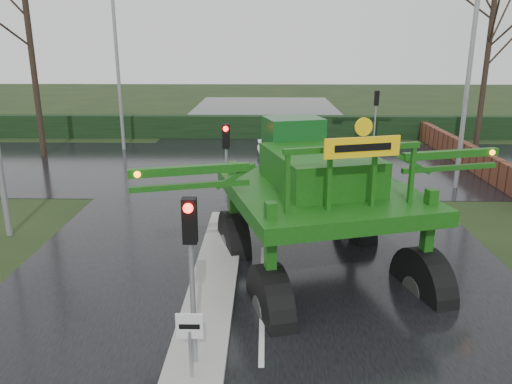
{
  "coord_description": "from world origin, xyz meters",
  "views": [
    {
      "loc": [
        0.06,
        -9.43,
        6.17
      ],
      "look_at": [
        -0.21,
        4.5,
        2.0
      ],
      "focal_mm": 35.0,
      "sensor_mm": 36.0,
      "label": 1
    }
  ],
  "objects_px": {
    "white_sedan": "(292,157)",
    "street_light_right": "(464,48)",
    "traffic_signal_far": "(376,107)",
    "traffic_signal_near": "(191,247)",
    "street_light_left_far": "(121,46)",
    "keep_left_sign": "(190,335)",
    "traffic_signal_mid": "(226,151)",
    "crop_sprayer": "(268,200)"
  },
  "relations": [
    {
      "from": "street_light_left_far",
      "to": "white_sedan",
      "type": "relative_size",
      "value": 2.58
    },
    {
      "from": "traffic_signal_far",
      "to": "street_light_left_far",
      "type": "xyz_separation_m",
      "value": [
        -14.69,
        -0.01,
        3.4
      ]
    },
    {
      "from": "traffic_signal_far",
      "to": "white_sedan",
      "type": "height_order",
      "value": "traffic_signal_far"
    },
    {
      "from": "keep_left_sign",
      "to": "traffic_signal_far",
      "type": "relative_size",
      "value": 0.38
    },
    {
      "from": "traffic_signal_near",
      "to": "street_light_left_far",
      "type": "xyz_separation_m",
      "value": [
        -6.89,
        21.01,
        3.4
      ]
    },
    {
      "from": "crop_sprayer",
      "to": "traffic_signal_far",
      "type": "bearing_deg",
      "value": 55.26
    },
    {
      "from": "white_sedan",
      "to": "street_light_right",
      "type": "bearing_deg",
      "value": -138.56
    },
    {
      "from": "traffic_signal_near",
      "to": "white_sedan",
      "type": "relative_size",
      "value": 0.91
    },
    {
      "from": "keep_left_sign",
      "to": "traffic_signal_far",
      "type": "distance_m",
      "value": 22.93
    },
    {
      "from": "traffic_signal_near",
      "to": "street_light_right",
      "type": "bearing_deg",
      "value": 53.87
    },
    {
      "from": "street_light_left_far",
      "to": "street_light_right",
      "type": "bearing_deg",
      "value": -26.02
    },
    {
      "from": "white_sedan",
      "to": "keep_left_sign",
      "type": "bearing_deg",
      "value": 165.39
    },
    {
      "from": "street_light_left_far",
      "to": "crop_sprayer",
      "type": "distance_m",
      "value": 20.55
    },
    {
      "from": "street_light_left_far",
      "to": "white_sedan",
      "type": "height_order",
      "value": "street_light_left_far"
    },
    {
      "from": "traffic_signal_near",
      "to": "crop_sprayer",
      "type": "height_order",
      "value": "crop_sprayer"
    },
    {
      "from": "street_light_right",
      "to": "street_light_left_far",
      "type": "distance_m",
      "value": 18.24
    },
    {
      "from": "traffic_signal_mid",
      "to": "traffic_signal_far",
      "type": "xyz_separation_m",
      "value": [
        7.8,
        12.52,
        0.0
      ]
    },
    {
      "from": "traffic_signal_mid",
      "to": "crop_sprayer",
      "type": "distance_m",
      "value": 6.17
    },
    {
      "from": "traffic_signal_mid",
      "to": "street_light_left_far",
      "type": "distance_m",
      "value": 14.68
    },
    {
      "from": "keep_left_sign",
      "to": "traffic_signal_near",
      "type": "height_order",
      "value": "traffic_signal_near"
    },
    {
      "from": "keep_left_sign",
      "to": "traffic_signal_mid",
      "type": "xyz_separation_m",
      "value": [
        0.0,
        8.99,
        1.53
      ]
    },
    {
      "from": "traffic_signal_far",
      "to": "crop_sprayer",
      "type": "xyz_separation_m",
      "value": [
        -6.39,
        -18.52,
        0.13
      ]
    },
    {
      "from": "traffic_signal_far",
      "to": "white_sedan",
      "type": "relative_size",
      "value": 0.91
    },
    {
      "from": "street_light_right",
      "to": "white_sedan",
      "type": "xyz_separation_m",
      "value": [
        -6.62,
        6.03,
        -5.99
      ]
    },
    {
      "from": "keep_left_sign",
      "to": "traffic_signal_near",
      "type": "xyz_separation_m",
      "value": [
        0.0,
        0.49,
        1.53
      ]
    },
    {
      "from": "traffic_signal_near",
      "to": "traffic_signal_far",
      "type": "relative_size",
      "value": 1.0
    },
    {
      "from": "traffic_signal_far",
      "to": "street_light_right",
      "type": "height_order",
      "value": "street_light_right"
    },
    {
      "from": "keep_left_sign",
      "to": "street_light_left_far",
      "type": "bearing_deg",
      "value": 107.78
    },
    {
      "from": "street_light_right",
      "to": "white_sedan",
      "type": "bearing_deg",
      "value": 137.68
    },
    {
      "from": "traffic_signal_mid",
      "to": "traffic_signal_far",
      "type": "bearing_deg",
      "value": 58.07
    },
    {
      "from": "crop_sprayer",
      "to": "white_sedan",
      "type": "xyz_separation_m",
      "value": [
        1.46,
        16.54,
        -2.72
      ]
    },
    {
      "from": "traffic_signal_far",
      "to": "crop_sprayer",
      "type": "distance_m",
      "value": 19.59
    },
    {
      "from": "street_light_right",
      "to": "white_sedan",
      "type": "distance_m",
      "value": 10.77
    },
    {
      "from": "traffic_signal_mid",
      "to": "crop_sprayer",
      "type": "bearing_deg",
      "value": -76.75
    },
    {
      "from": "traffic_signal_near",
      "to": "street_light_left_far",
      "type": "height_order",
      "value": "street_light_left_far"
    },
    {
      "from": "traffic_signal_near",
      "to": "white_sedan",
      "type": "xyz_separation_m",
      "value": [
        2.87,
        19.04,
        -2.59
      ]
    },
    {
      "from": "keep_left_sign",
      "to": "traffic_signal_near",
      "type": "distance_m",
      "value": 1.61
    },
    {
      "from": "traffic_signal_mid",
      "to": "white_sedan",
      "type": "relative_size",
      "value": 0.91
    },
    {
      "from": "street_light_left_far",
      "to": "traffic_signal_near",
      "type": "bearing_deg",
      "value": -71.83
    },
    {
      "from": "keep_left_sign",
      "to": "street_light_left_far",
      "type": "distance_m",
      "value": 23.11
    },
    {
      "from": "traffic_signal_near",
      "to": "traffic_signal_mid",
      "type": "bearing_deg",
      "value": 90.0
    },
    {
      "from": "white_sedan",
      "to": "street_light_left_far",
      "type": "bearing_deg",
      "value": 72.35
    }
  ]
}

